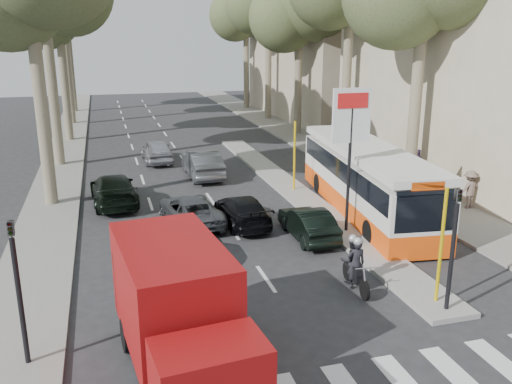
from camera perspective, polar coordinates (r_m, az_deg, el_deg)
ground at (r=15.97m, az=6.35°, el=-11.64°), size 120.00×120.00×0.00m
sidewalk_right at (r=41.21m, az=4.43°, el=5.89°), size 3.20×70.00×0.12m
median_left at (r=41.75m, az=-19.12°, el=5.18°), size 2.40×64.00×0.12m
traffic_island at (r=26.60m, az=3.99°, el=0.14°), size 1.50×26.00×0.16m
building_near at (r=32.70m, az=25.37°, el=17.51°), size 11.00×18.00×18.00m
building_far at (r=51.49m, az=8.57°, el=16.71°), size 11.00×20.00×16.00m
billboard at (r=20.37m, az=9.91°, el=5.43°), size 1.50×12.10×5.60m
traffic_light_island at (r=15.29m, az=20.19°, el=-3.72°), size 0.16×0.41×3.60m
traffic_light_left at (r=13.17m, az=-23.97°, el=-7.37°), size 0.16×0.41×3.60m
tree_r_c at (r=41.80m, az=4.76°, el=19.29°), size 7.40×7.20×13.32m
tree_r_e at (r=57.14m, az=-0.96°, el=19.21°), size 7.40×7.20×14.10m
silver_hatchback at (r=18.41m, az=-8.57°, el=-5.35°), size 1.73×4.27×1.45m
dark_hatchback at (r=20.56m, az=5.49°, el=-3.28°), size 1.27×3.63×1.19m
queue_car_a at (r=22.11m, az=-6.91°, el=-1.91°), size 2.36×4.46×1.19m
queue_car_b at (r=21.98m, az=-1.47°, el=-1.94°), size 1.76×4.07×1.17m
queue_car_c at (r=33.33m, az=-10.40°, el=4.30°), size 1.72×4.09×1.38m
queue_car_d at (r=29.38m, az=-5.66°, el=2.99°), size 1.66×4.54×1.49m
queue_car_e at (r=25.39m, az=-14.77°, el=0.25°), size 2.20×4.80×1.36m
red_truck at (r=12.27m, az=-8.14°, el=-12.49°), size 2.67×5.79×2.99m
city_bus at (r=23.65m, az=11.48°, el=1.48°), size 3.67×11.35×2.94m
motorcycle at (r=16.85m, az=10.26°, el=-7.39°), size 0.73×1.98×1.68m
pedestrian_near at (r=29.12m, az=16.67°, el=2.70°), size 0.68×1.07×1.68m
pedestrian_far at (r=25.35m, az=21.57°, el=0.26°), size 1.11×0.55×1.68m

